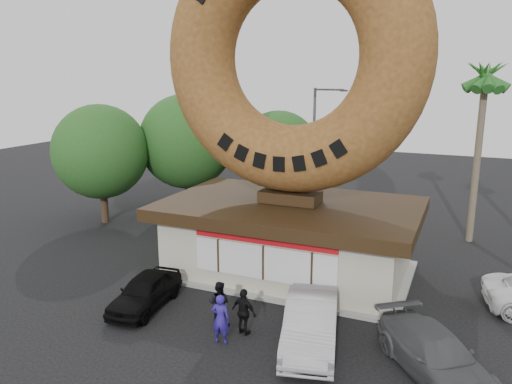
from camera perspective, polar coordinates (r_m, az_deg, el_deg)
The scene contains 14 objects.
ground at distance 18.18m, azimuth -2.84°, elevation -15.74°, with size 90.00×90.00×0.00m, color black.
donut_shop at distance 22.55m, azimuth 3.85°, elevation -4.94°, with size 11.20×7.20×3.80m.
giant_donut at distance 21.44m, azimuth 4.20°, elevation 15.11°, with size 11.41×11.41×2.91m, color #975F2C.
tree_west at distance 32.15m, azimuth -7.95°, elevation 5.73°, with size 6.00×6.00×7.65m.
tree_mid at distance 31.62m, azimuth 2.58°, elevation 4.58°, with size 5.20×5.20×6.63m.
tree_far at distance 31.04m, azimuth -17.34°, elevation 4.40°, with size 5.60×5.60×7.14m.
palm_near at distance 28.22m, azimuth 24.72°, elevation 11.31°, with size 2.60×2.60×9.75m.
street_lamp at distance 31.81m, azimuth 6.86°, elevation 5.40°, with size 2.11×0.20×8.00m.
person_left at distance 17.19m, azimuth -4.08°, elevation -14.27°, with size 0.64×0.42×1.75m, color navy.
person_center at distance 18.33m, azimuth -4.24°, elevation -12.58°, with size 0.81×0.63×1.66m, color black.
person_right at distance 17.68m, azimuth -1.39°, elevation -13.54°, with size 0.98×0.41×1.68m, color black.
car_black at distance 20.07m, azimuth -12.56°, elevation -11.03°, with size 1.56×3.87×1.32m, color black.
car_silver at distance 17.21m, azimuth 6.28°, elevation -14.59°, with size 1.68×4.81×1.58m, color #B1B1B6.
car_grey at distance 16.54m, azimuth 19.78°, elevation -17.06°, with size 1.90×4.67×1.35m, color #56575B.
Camera 1 is at (7.10, -14.22, 8.84)m, focal length 35.00 mm.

